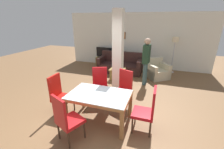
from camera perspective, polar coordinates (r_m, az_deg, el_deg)
name	(u,v)px	position (r m, az deg, el deg)	size (l,w,h in m)	color
ground_plane	(100,120)	(3.96, -4.60, -16.99)	(18.00, 18.00, 0.00)	brown
back_wall	(136,41)	(7.85, 9.15, 12.52)	(7.20, 0.09, 2.70)	white
divider_pillar	(118,53)	(4.92, 2.30, 8.08)	(0.31, 0.33, 2.70)	white
dining_table	(99,100)	(3.63, -4.86, -9.61)	(1.45, 0.94, 0.75)	#A46F3F
dining_chair_head_right	(147,109)	(3.41, 13.33, -12.73)	(0.46, 0.46, 1.06)	#B70F1A
dining_chair_near_left	(66,118)	(3.21, -17.09, -15.54)	(0.61, 0.61, 1.06)	red
dining_chair_head_left	(60,94)	(4.18, -19.34, -6.89)	(0.46, 0.46, 1.06)	red
dining_chair_far_left	(100,84)	(4.50, -4.62, -3.70)	(0.60, 0.60, 1.06)	red
dining_chair_far_right	(123,88)	(4.28, 4.28, -4.99)	(0.60, 0.60, 1.06)	red
sofa	(120,66)	(7.18, 3.18, 3.44)	(2.03, 0.91, 0.91)	#341E1B
armchair	(156,71)	(6.73, 16.58, 1.22)	(1.16, 1.17, 0.80)	beige
coffee_table	(117,74)	(6.27, 2.00, 0.20)	(0.61, 0.51, 0.45)	olive
bottle	(113,67)	(6.15, 0.45, 3.01)	(0.07, 0.07, 0.28)	#B2B7BC
tv_stand	(105,61)	(8.23, -2.69, 5.06)	(0.95, 0.40, 0.43)	olive
tv_screen	(105,53)	(8.12, -2.75, 8.32)	(0.99, 0.23, 0.54)	black
floor_lamp	(175,43)	(7.41, 22.86, 10.94)	(0.29, 0.29, 1.65)	#B7B7BC
standing_person	(146,58)	(5.70, 12.90, 5.97)	(0.26, 0.40, 1.76)	#345457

